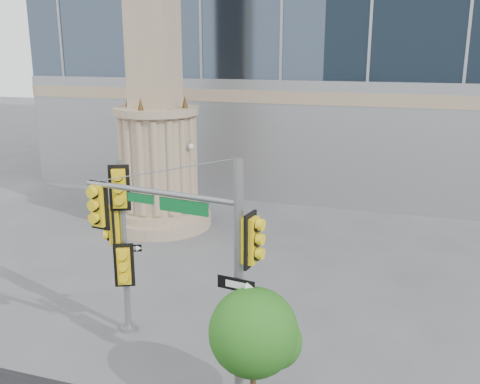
% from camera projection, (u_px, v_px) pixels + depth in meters
% --- Properties ---
extents(ground, '(120.00, 120.00, 0.00)m').
position_uv_depth(ground, '(216.00, 358.00, 13.21)').
color(ground, '#545456').
rests_on(ground, ground).
extents(monument, '(4.40, 4.40, 16.60)m').
position_uv_depth(monument, '(156.00, 97.00, 21.86)').
color(monument, '#9D886A').
rests_on(monument, ground).
extents(main_signal_pole, '(4.16, 0.94, 5.39)m').
position_uv_depth(main_signal_pole, '(197.00, 251.00, 11.11)').
color(main_signal_pole, slate).
rests_on(main_signal_pole, ground).
extents(secondary_signal_pole, '(0.89, 0.64, 4.71)m').
position_uv_depth(secondary_signal_pole, '(121.00, 235.00, 13.75)').
color(secondary_signal_pole, slate).
rests_on(secondary_signal_pole, ground).
extents(street_tree, '(1.84, 1.80, 2.87)m').
position_uv_depth(street_tree, '(255.00, 336.00, 10.62)').
color(street_tree, '#9D886A').
rests_on(street_tree, ground).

